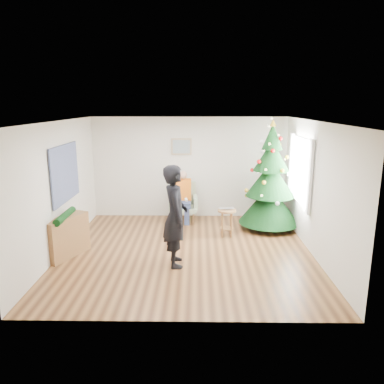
{
  "coord_description": "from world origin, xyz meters",
  "views": [
    {
      "loc": [
        0.22,
        -7.09,
        2.93
      ],
      "look_at": [
        0.1,
        0.6,
        1.1
      ],
      "focal_mm": 35.0,
      "sensor_mm": 36.0,
      "label": 1
    }
  ],
  "objects_px": {
    "standing_man": "(175,216)",
    "console": "(67,237)",
    "armchair": "(183,207)",
    "stool": "(227,223)",
    "christmas_tree": "(270,181)"
  },
  "relations": [
    {
      "from": "standing_man",
      "to": "stool",
      "type": "bearing_deg",
      "value": -43.3
    },
    {
      "from": "stool",
      "to": "standing_man",
      "type": "height_order",
      "value": "standing_man"
    },
    {
      "from": "armchair",
      "to": "standing_man",
      "type": "height_order",
      "value": "standing_man"
    },
    {
      "from": "christmas_tree",
      "to": "stool",
      "type": "xyz_separation_m",
      "value": [
        -1.05,
        -0.58,
        -0.85
      ]
    },
    {
      "from": "console",
      "to": "christmas_tree",
      "type": "bearing_deg",
      "value": 46.45
    },
    {
      "from": "stool",
      "to": "console",
      "type": "distance_m",
      "value": 3.42
    },
    {
      "from": "stool",
      "to": "armchair",
      "type": "relative_size",
      "value": 0.63
    },
    {
      "from": "stool",
      "to": "armchair",
      "type": "bearing_deg",
      "value": 132.48
    },
    {
      "from": "console",
      "to": "armchair",
      "type": "bearing_deg",
      "value": 70.48
    },
    {
      "from": "standing_man",
      "to": "console",
      "type": "distance_m",
      "value": 2.24
    },
    {
      "from": "standing_man",
      "to": "armchair",
      "type": "bearing_deg",
      "value": -9.72
    },
    {
      "from": "armchair",
      "to": "console",
      "type": "bearing_deg",
      "value": -136.25
    },
    {
      "from": "christmas_tree",
      "to": "stool",
      "type": "bearing_deg",
      "value": -150.94
    },
    {
      "from": "standing_man",
      "to": "console",
      "type": "relative_size",
      "value": 1.88
    },
    {
      "from": "armchair",
      "to": "christmas_tree",
      "type": "bearing_deg",
      "value": -17.48
    }
  ]
}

